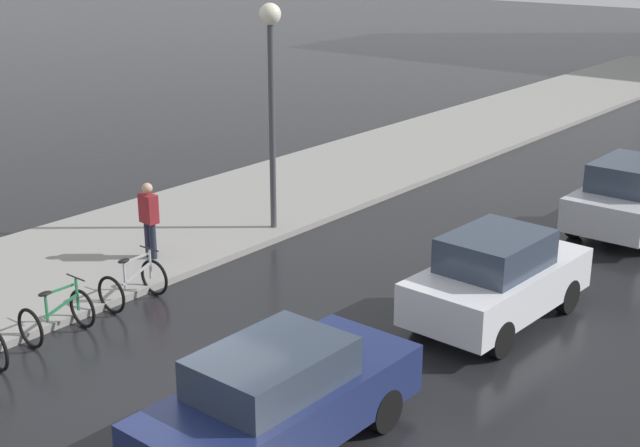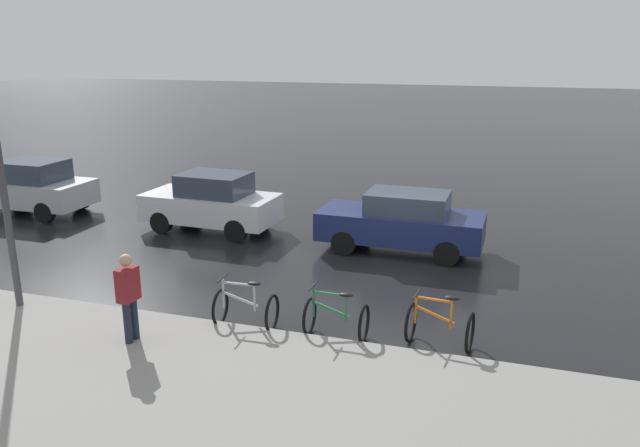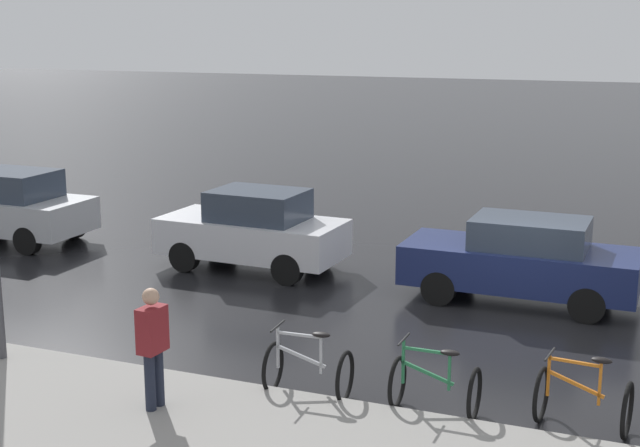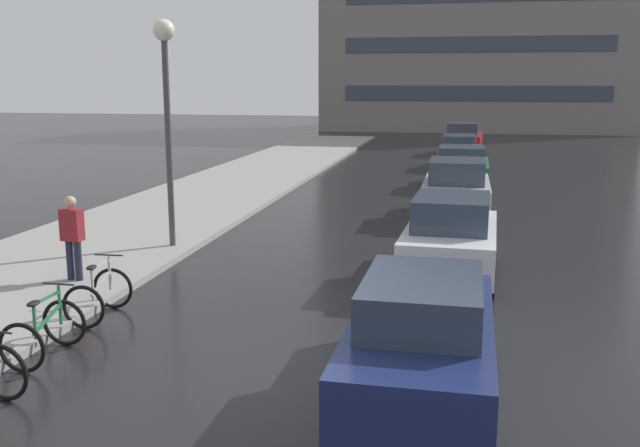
% 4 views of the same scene
% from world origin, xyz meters
% --- Properties ---
extents(ground_plane, '(140.00, 140.00, 0.00)m').
position_xyz_m(ground_plane, '(0.00, 0.00, 0.00)').
color(ground_plane, black).
extents(bicycle_nearest, '(0.84, 1.19, 1.00)m').
position_xyz_m(bicycle_nearest, '(-3.08, -1.58, 0.41)').
color(bicycle_nearest, black).
rests_on(bicycle_nearest, ground).
extents(bicycle_second, '(0.72, 1.11, 0.99)m').
position_xyz_m(bicycle_second, '(-3.32, 0.29, 0.40)').
color(bicycle_second, black).
rests_on(bicycle_second, ground).
extents(bicycle_third, '(0.77, 1.15, 0.99)m').
position_xyz_m(bicycle_third, '(-3.43, 2.05, 0.40)').
color(bicycle_third, black).
rests_on(bicycle_third, ground).
extents(car_navy, '(1.75, 4.26, 1.60)m').
position_xyz_m(car_navy, '(2.01, 0.06, 0.81)').
color(car_navy, navy).
rests_on(car_navy, ground).
extents(car_white, '(1.88, 3.92, 1.69)m').
position_xyz_m(car_white, '(2.23, 5.65, 0.84)').
color(car_white, silver).
rests_on(car_white, ground).
extents(car_silver, '(1.86, 3.91, 1.71)m').
position_xyz_m(car_silver, '(2.24, 12.05, 0.85)').
color(car_silver, '#B2B5BA').
rests_on(car_silver, ground).
extents(pedestrian, '(0.42, 0.28, 1.77)m').
position_xyz_m(pedestrian, '(-4.80, 3.66, 1.00)').
color(pedestrian, '#1E2333').
rests_on(pedestrian, ground).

